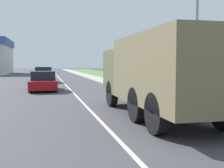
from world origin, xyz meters
TOP-DOWN VIEW (x-y plane):
  - ground_plane at (0.00, 40.00)m, footprint 180.00×180.00m
  - lane_centre_stripe at (0.00, 40.00)m, footprint 0.12×120.00m
  - sidewalk_right at (4.50, 40.00)m, footprint 1.80×120.00m
  - grass_strip_right at (8.90, 40.00)m, footprint 7.00×120.00m
  - military_truck at (2.19, 13.18)m, footprint 2.40×7.96m
  - car_nearest_ahead at (-1.96, 24.64)m, footprint 1.90×4.51m
  - car_second_ahead at (-2.01, 34.06)m, footprint 1.86×4.55m
  - lamp_post at (4.53, 15.04)m, footprint 1.69×0.24m

SIDE VIEW (x-z plane):
  - ground_plane at x=0.00m, z-range 0.00..0.00m
  - lane_centre_stripe at x=0.00m, z-range 0.00..0.00m
  - grass_strip_right at x=8.90m, z-range 0.00..0.02m
  - sidewalk_right at x=4.50m, z-range 0.00..0.12m
  - car_nearest_ahead at x=-1.96m, z-range -0.06..1.34m
  - car_second_ahead at x=-2.01m, z-range -0.08..1.52m
  - military_truck at x=2.19m, z-range 0.20..3.09m
  - lamp_post at x=4.53m, z-range 0.78..7.30m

